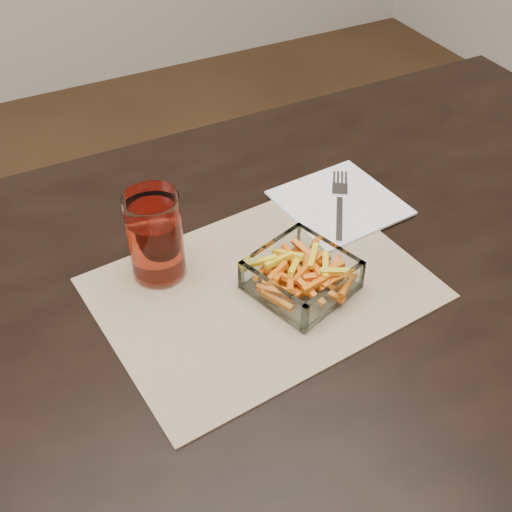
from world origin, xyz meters
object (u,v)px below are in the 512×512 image
object	(u,v)px
glass_bowl	(301,278)
tumbler	(156,239)
dining_table	(270,325)
fork	(340,202)

from	to	relation	value
glass_bowl	tumbler	bearing A→B (deg)	143.37
dining_table	glass_bowl	xyz separation A→B (m)	(0.03, -0.03, 0.11)
dining_table	fork	distance (m)	0.24
dining_table	tumbler	bearing A→B (deg)	145.03
dining_table	fork	world-z (taller)	fork
dining_table	fork	size ratio (longest dim) A/B	9.49
tumbler	dining_table	bearing A→B (deg)	-34.97
dining_table	tumbler	distance (m)	0.22
glass_bowl	fork	size ratio (longest dim) A/B	0.94
glass_bowl	fork	distance (m)	0.21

